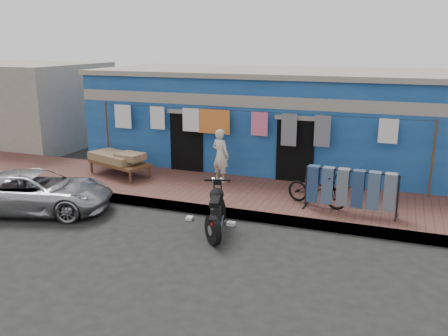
% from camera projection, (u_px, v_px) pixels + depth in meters
% --- Properties ---
extents(ground, '(80.00, 80.00, 0.00)m').
position_uv_depth(ground, '(193.00, 239.00, 10.59)').
color(ground, black).
rests_on(ground, ground).
extents(sidewalk, '(28.00, 3.00, 0.25)m').
position_uv_depth(sidewalk, '(237.00, 195.00, 13.27)').
color(sidewalk, brown).
rests_on(sidewalk, ground).
extents(curb, '(28.00, 0.10, 0.25)m').
position_uv_depth(curb, '(218.00, 211.00, 11.96)').
color(curb, gray).
rests_on(curb, ground).
extents(building, '(12.20, 5.20, 3.36)m').
position_uv_depth(building, '(274.00, 119.00, 16.47)').
color(building, navy).
rests_on(building, ground).
extents(neighbor_left, '(6.00, 5.00, 3.40)m').
position_uv_depth(neighbor_left, '(24.00, 104.00, 20.21)').
color(neighbor_left, '#9E9384').
rests_on(neighbor_left, ground).
extents(clothesline, '(10.06, 0.06, 2.10)m').
position_uv_depth(clothesline, '(236.00, 127.00, 14.13)').
color(clothesline, brown).
rests_on(clothesline, sidewalk).
extents(car, '(4.28, 2.89, 1.11)m').
position_uv_depth(car, '(36.00, 191.00, 12.19)').
color(car, '#A8A8AD').
rests_on(car, ground).
extents(seated_person, '(0.66, 0.55, 1.58)m').
position_uv_depth(seated_person, '(220.00, 156.00, 13.90)').
color(seated_person, beige).
rests_on(seated_person, sidewalk).
extents(bicycle, '(1.70, 1.00, 1.04)m').
position_uv_depth(bicycle, '(317.00, 185.00, 11.93)').
color(bicycle, black).
rests_on(bicycle, sidewalk).
extents(motorcycle, '(1.56, 2.08, 1.13)m').
position_uv_depth(motorcycle, '(216.00, 209.00, 10.85)').
color(motorcycle, black).
rests_on(motorcycle, ground).
extents(charpoy, '(2.76, 2.33, 0.72)m').
position_uv_depth(charpoy, '(120.00, 164.00, 14.67)').
color(charpoy, brown).
rests_on(charpoy, sidewalk).
extents(jeans_rack, '(2.33, 0.65, 1.10)m').
position_uv_depth(jeans_rack, '(350.00, 190.00, 11.45)').
color(jeans_rack, black).
rests_on(jeans_rack, sidewalk).
extents(litter_a, '(0.19, 0.15, 0.08)m').
position_uv_depth(litter_a, '(231.00, 224.00, 11.38)').
color(litter_a, silver).
rests_on(litter_a, ground).
extents(litter_b, '(0.13, 0.16, 0.07)m').
position_uv_depth(litter_b, '(217.00, 220.00, 11.62)').
color(litter_b, silver).
rests_on(litter_b, ground).
extents(litter_c, '(0.18, 0.21, 0.08)m').
position_uv_depth(litter_c, '(189.00, 218.00, 11.73)').
color(litter_c, silver).
rests_on(litter_c, ground).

